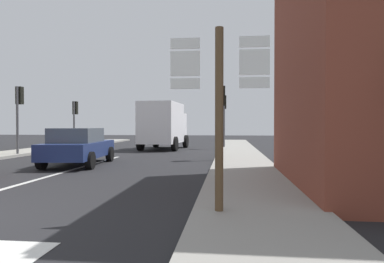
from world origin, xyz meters
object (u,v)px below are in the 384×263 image
sedan_far (79,146)px  traffic_light_near_left (19,105)px  route_sign_post (219,105)px  traffic_light_far_left (75,114)px  traffic_light_near_right (222,105)px  traffic_light_far_right (224,109)px  delivery_truck (164,124)px

sedan_far → traffic_light_near_left: bearing=144.7°
sedan_far → route_sign_post: (5.76, -6.99, 1.15)m
traffic_light_far_left → traffic_light_near_right: bearing=-33.8°
sedan_far → traffic_light_far_right: (5.60, 9.98, 1.91)m
sedan_far → route_sign_post: 9.13m
traffic_light_near_left → sedan_far: bearing=-35.3°
traffic_light_far_right → traffic_light_near_left: bearing=-147.6°
delivery_truck → traffic_light_far_right: bearing=12.4°
traffic_light_far_left → traffic_light_far_right: traffic_light_far_right is taller
traffic_light_far_left → traffic_light_near_right: traffic_light_near_right is taller
route_sign_post → traffic_light_near_right: bearing=90.9°
traffic_light_far_left → traffic_light_far_right: size_ratio=0.90×
traffic_light_near_right → route_sign_post: bearing=-89.1°
delivery_truck → sedan_far: bearing=-100.1°
sedan_far → traffic_light_near_right: traffic_light_near_right is taller
traffic_light_far_left → route_sign_post: bearing=-57.6°
delivery_truck → traffic_light_near_right: 7.62m
route_sign_post → traffic_light_far_left: (-10.54, 16.61, 0.51)m
sedan_far → traffic_light_far_left: bearing=116.4°
delivery_truck → traffic_light_far_left: 6.47m
delivery_truck → route_sign_post: route_sign_post is taller
sedan_far → traffic_light_far_left: (-4.78, 9.62, 1.66)m
traffic_light_near_right → traffic_light_near_left: (-10.38, 0.73, 0.14)m
traffic_light_far_left → traffic_light_near_left: traffic_light_near_left is taller
traffic_light_near_left → traffic_light_far_right: (10.38, 6.59, 0.03)m
route_sign_post → traffic_light_far_right: traffic_light_far_right is taller
sedan_far → traffic_light_far_right: 11.60m
route_sign_post → traffic_light_near_left: 14.81m
delivery_truck → traffic_light_far_right: size_ratio=1.42×
sedan_far → route_sign_post: bearing=-50.5°
delivery_truck → traffic_light_near_right: traffic_light_near_right is taller
traffic_light_far_left → traffic_light_near_right: size_ratio=0.97×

